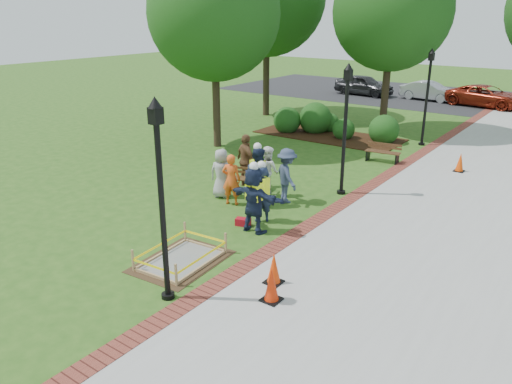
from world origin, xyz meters
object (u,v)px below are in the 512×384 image
Objects in this scene: cone_front at (272,285)px; lamp_near at (161,188)px; bench_near at (243,184)px; hivis_worker_a at (254,198)px; hivis_worker_c at (258,175)px; hivis_worker_b at (261,192)px; wet_concrete_pad at (181,253)px.

cone_front is 3.04m from lamp_near.
hivis_worker_a reaches higher than bench_near.
cone_front is at bearing -47.86° from hivis_worker_a.
cone_front is 0.38× the size of hivis_worker_c.
bench_near is 0.76× the size of hivis_worker_a.
bench_near is 1.58m from hivis_worker_c.
lamp_near reaches higher than hivis_worker_b.
wet_concrete_pad is 1.34× the size of hivis_worker_b.
hivis_worker_b is at bearing 88.09° from wet_concrete_pad.
wet_concrete_pad is at bearing -80.03° from hivis_worker_c.
cone_front is 0.43× the size of hivis_worker_b.
bench_near is 0.36× the size of lamp_near.
wet_concrete_pad is at bearing -98.41° from hivis_worker_a.
bench_near is at bearing 132.98° from hivis_worker_a.
hivis_worker_a reaches higher than cone_front.
hivis_worker_c is (-1.10, 1.68, 0.00)m from hivis_worker_a.
lamp_near is at bearing -65.81° from bench_near.
cone_front is 5.59m from hivis_worker_c.
hivis_worker_c reaches higher than cone_front.
hivis_worker_c is at bearing 106.60° from lamp_near.
hivis_worker_c is (-1.64, 5.50, -1.49)m from lamp_near.
hivis_worker_b is (0.11, 3.19, 0.67)m from wet_concrete_pad.
hivis_worker_a is at bearing -69.79° from hivis_worker_b.
hivis_worker_b is at bearing -49.12° from hivis_worker_c.
cone_front is 0.39× the size of hivis_worker_a.
hivis_worker_a is (0.37, 2.48, 0.75)m from wet_concrete_pad.
lamp_near is 4.86m from hivis_worker_b.
hivis_worker_a is at bearing 98.05° from lamp_near.
wet_concrete_pad is at bearing 176.68° from cone_front.
hivis_worker_a is (2.27, -2.44, 0.73)m from bench_near.
hivis_worker_b reaches higher than wet_concrete_pad.
bench_near is at bearing 111.16° from wet_concrete_pad.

